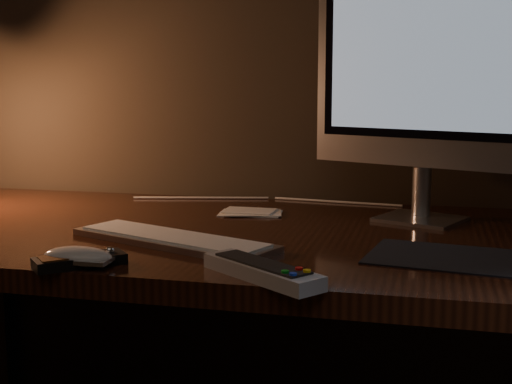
% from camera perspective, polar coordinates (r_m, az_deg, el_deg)
% --- Properties ---
extents(desk, '(1.60, 0.75, 0.75)m').
position_cam_1_polar(desk, '(1.51, -1.28, -7.24)').
color(desk, '#33160B').
rests_on(desk, ground).
extents(monitor, '(0.47, 0.22, 0.52)m').
position_cam_1_polar(monitor, '(1.50, 13.42, 9.31)').
color(monitor, silver).
rests_on(monitor, desk).
extents(keyboard, '(0.42, 0.26, 0.02)m').
position_cam_1_polar(keyboard, '(1.30, -6.67, -3.75)').
color(keyboard, silver).
rests_on(keyboard, desk).
extents(mousepad, '(0.26, 0.22, 0.00)m').
position_cam_1_polar(mousepad, '(1.23, 14.62, -5.03)').
color(mousepad, black).
rests_on(mousepad, desk).
extents(mouse, '(0.12, 0.06, 0.02)m').
position_cam_1_polar(mouse, '(1.16, -14.06, -5.25)').
color(mouse, white).
rests_on(mouse, desk).
extents(media_remote, '(0.14, 0.13, 0.03)m').
position_cam_1_polar(media_remote, '(1.16, -13.93, -5.31)').
color(media_remote, black).
rests_on(media_remote, desk).
extents(tv_remote, '(0.21, 0.18, 0.03)m').
position_cam_1_polar(tv_remote, '(1.06, 0.48, -6.30)').
color(tv_remote, '#9C9EA1').
rests_on(tv_remote, desk).
extents(papers, '(0.14, 0.10, 0.01)m').
position_cam_1_polar(papers, '(1.57, -0.46, -1.63)').
color(papers, white).
rests_on(papers, desk).
extents(cable, '(0.65, 0.02, 0.01)m').
position_cam_1_polar(cable, '(1.73, 0.86, -0.69)').
color(cable, white).
rests_on(cable, desk).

